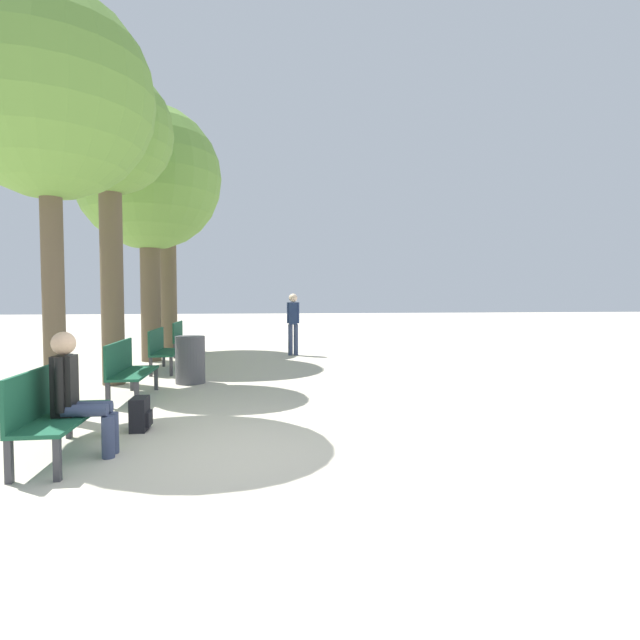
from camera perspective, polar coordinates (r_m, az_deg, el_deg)
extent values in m
plane|color=beige|center=(5.44, -8.06, -15.21)|extent=(80.00, 80.00, 0.00)
cube|color=#195138|center=(5.91, -27.28, -9.86)|extent=(0.50, 1.51, 0.04)
cube|color=#195138|center=(5.94, -29.44, -7.20)|extent=(0.04, 1.51, 0.50)
cube|color=#38383D|center=(5.25, -27.82, -13.93)|extent=(0.06, 0.06, 0.40)
cube|color=#38383D|center=(6.55, -23.33, -10.49)|extent=(0.06, 0.06, 0.40)
cube|color=#38383D|center=(5.41, -32.01, -13.55)|extent=(0.06, 0.06, 0.40)
cube|color=#38383D|center=(6.68, -26.77, -10.31)|extent=(0.06, 0.06, 0.40)
cube|color=#195138|center=(8.69, -20.49, -5.70)|extent=(0.50, 1.51, 0.04)
cube|color=#195138|center=(8.71, -22.00, -3.93)|extent=(0.04, 1.51, 0.50)
cube|color=#38383D|center=(8.00, -20.22, -8.02)|extent=(0.06, 0.06, 0.40)
cube|color=#38383D|center=(9.37, -18.22, -6.40)|extent=(0.06, 0.06, 0.40)
cube|color=#38383D|center=(8.10, -23.07, -7.93)|extent=(0.06, 0.06, 0.40)
cube|color=#38383D|center=(9.45, -20.68, -6.36)|extent=(0.06, 0.06, 0.40)
cube|color=#195138|center=(11.56, -17.08, -3.55)|extent=(0.50, 1.51, 0.04)
cube|color=#195138|center=(11.57, -18.22, -2.22)|extent=(0.04, 1.51, 0.50)
cube|color=#38383D|center=(10.85, -16.65, -5.12)|extent=(0.06, 0.06, 0.40)
cube|color=#38383D|center=(12.25, -15.53, -4.20)|extent=(0.06, 0.06, 0.40)
cube|color=#38383D|center=(10.93, -18.77, -5.09)|extent=(0.06, 0.06, 0.40)
cube|color=#38383D|center=(12.31, -17.42, -4.19)|extent=(0.06, 0.06, 0.40)
cube|color=#195138|center=(14.46, -15.03, -2.25)|extent=(0.50, 1.51, 0.04)
cube|color=#195138|center=(14.47, -15.95, -1.19)|extent=(0.04, 1.51, 0.50)
cube|color=#38383D|center=(13.75, -14.59, -3.42)|extent=(0.06, 0.06, 0.40)
cube|color=#38383D|center=(15.15, -13.88, -2.83)|extent=(0.06, 0.06, 0.40)
cube|color=#38383D|center=(13.81, -16.27, -3.41)|extent=(0.06, 0.06, 0.40)
cube|color=#38383D|center=(15.21, -15.41, -2.83)|extent=(0.06, 0.06, 0.40)
cylinder|color=brown|center=(7.57, -28.19, 3.29)|extent=(0.28, 0.28, 3.57)
sphere|color=olive|center=(8.01, -28.65, 21.70)|extent=(2.71, 2.71, 2.71)
cylinder|color=brown|center=(10.13, -22.69, 4.66)|extent=(0.41, 0.41, 4.08)
sphere|color=olive|center=(10.57, -22.99, 19.32)|extent=(2.33, 2.33, 2.33)
cylinder|color=brown|center=(13.38, -18.80, 3.31)|extent=(0.49, 0.49, 3.64)
sphere|color=olive|center=(13.70, -18.99, 15.14)|extent=(3.60, 3.60, 3.60)
cylinder|color=brown|center=(15.81, -16.98, 4.24)|extent=(0.51, 0.51, 4.19)
sphere|color=olive|center=(16.12, -17.13, 14.26)|extent=(2.59, 2.59, 2.59)
cylinder|color=#384260|center=(5.73, -25.27, -9.35)|extent=(0.44, 0.13, 0.13)
cylinder|color=#384260|center=(5.73, -23.06, -12.21)|extent=(0.13, 0.13, 0.44)
cylinder|color=#384260|center=(5.87, -24.79, -9.04)|extent=(0.44, 0.13, 0.13)
cylinder|color=#384260|center=(5.87, -22.63, -11.82)|extent=(0.13, 0.13, 0.44)
cube|color=black|center=(5.83, -27.17, -6.70)|extent=(0.20, 0.24, 0.63)
cylinder|color=black|center=(5.70, -27.63, -6.59)|extent=(0.09, 0.09, 0.56)
cylinder|color=black|center=(5.94, -26.73, -6.19)|extent=(0.09, 0.09, 0.56)
sphere|color=tan|center=(5.77, -27.27, -2.38)|extent=(0.24, 0.24, 0.24)
cube|color=black|center=(6.70, -19.91, -10.06)|extent=(0.19, 0.34, 0.41)
cube|color=black|center=(6.69, -18.93, -10.60)|extent=(0.04, 0.24, 0.18)
cylinder|color=#384260|center=(13.91, -3.40, -2.28)|extent=(0.13, 0.13, 0.87)
cylinder|color=#384260|center=(13.92, -2.77, -2.28)|extent=(0.13, 0.13, 0.87)
cube|color=navy|center=(13.87, -3.09, 0.76)|extent=(0.25, 0.21, 0.61)
cylinder|color=navy|center=(13.86, -3.63, 0.82)|extent=(0.09, 0.09, 0.58)
cylinder|color=navy|center=(13.88, -2.56, 0.83)|extent=(0.09, 0.09, 0.58)
sphere|color=beige|center=(13.86, -3.10, 2.54)|extent=(0.23, 0.23, 0.23)
cylinder|color=#4C4C51|center=(9.86, -14.60, -4.40)|extent=(0.56, 0.56, 0.90)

